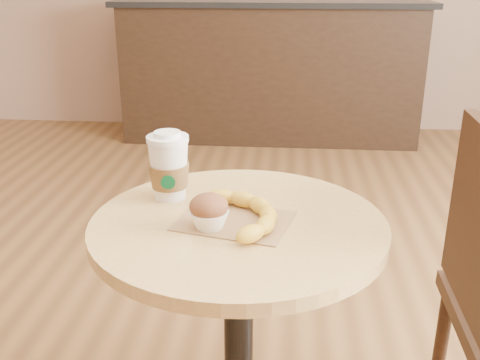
% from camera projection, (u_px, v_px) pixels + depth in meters
% --- Properties ---
extents(cafe_table, '(0.66, 0.66, 0.75)m').
position_uv_depth(cafe_table, '(239.00, 310.00, 1.33)').
color(cafe_table, black).
rests_on(cafe_table, ground).
extents(service_counter, '(2.30, 0.65, 1.04)m').
position_uv_depth(service_counter, '(270.00, 71.00, 4.30)').
color(service_counter, black).
rests_on(service_counter, ground).
extents(kraft_bag, '(0.28, 0.23, 0.00)m').
position_uv_depth(kraft_bag, '(234.00, 221.00, 1.23)').
color(kraft_bag, '#946E47').
rests_on(kraft_bag, cafe_table).
extents(coffee_cup, '(0.10, 0.10, 0.17)m').
position_uv_depth(coffee_cup, '(169.00, 169.00, 1.34)').
color(coffee_cup, silver).
rests_on(coffee_cup, cafe_table).
extents(muffin, '(0.09, 0.09, 0.08)m').
position_uv_depth(muffin, '(209.00, 211.00, 1.19)').
color(muffin, white).
rests_on(muffin, kraft_bag).
extents(banana, '(0.26, 0.30, 0.04)m').
position_uv_depth(banana, '(242.00, 214.00, 1.22)').
color(banana, gold).
rests_on(banana, kraft_bag).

